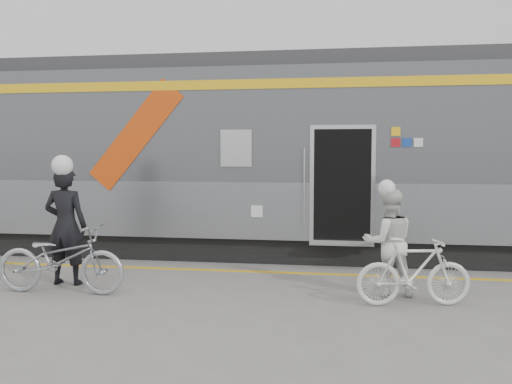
% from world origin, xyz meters
% --- Properties ---
extents(ground, '(90.00, 90.00, 0.00)m').
position_xyz_m(ground, '(0.00, 0.00, 0.00)').
color(ground, slate).
rests_on(ground, ground).
extents(train, '(24.00, 3.17, 4.10)m').
position_xyz_m(train, '(0.02, 4.19, 2.05)').
color(train, black).
rests_on(train, ground).
extents(safety_strip, '(24.00, 0.12, 0.01)m').
position_xyz_m(safety_strip, '(0.00, 2.15, 0.00)').
color(safety_strip, yellow).
rests_on(safety_strip, ground).
extents(man, '(0.72, 0.48, 1.94)m').
position_xyz_m(man, '(-2.27, 0.77, 0.97)').
color(man, black).
rests_on(man, ground).
extents(bicycle_left, '(2.05, 0.75, 1.07)m').
position_xyz_m(bicycle_left, '(-2.07, 0.22, 0.54)').
color(bicycle_left, '#A8ACB0').
rests_on(bicycle_left, ground).
extents(woman, '(0.88, 0.74, 1.62)m').
position_xyz_m(woman, '(2.91, 0.88, 0.81)').
color(woman, silver).
rests_on(woman, ground).
extents(bicycle_right, '(1.68, 0.73, 0.98)m').
position_xyz_m(bicycle_right, '(3.21, 0.33, 0.49)').
color(bicycle_right, silver).
rests_on(bicycle_right, ground).
extents(helmet_man, '(0.34, 0.34, 0.34)m').
position_xyz_m(helmet_man, '(-2.27, 0.77, 2.11)').
color(helmet_man, white).
rests_on(helmet_man, man).
extents(helmet_woman, '(0.26, 0.26, 0.26)m').
position_xyz_m(helmet_woman, '(2.91, 0.88, 1.75)').
color(helmet_woman, white).
rests_on(helmet_woman, woman).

